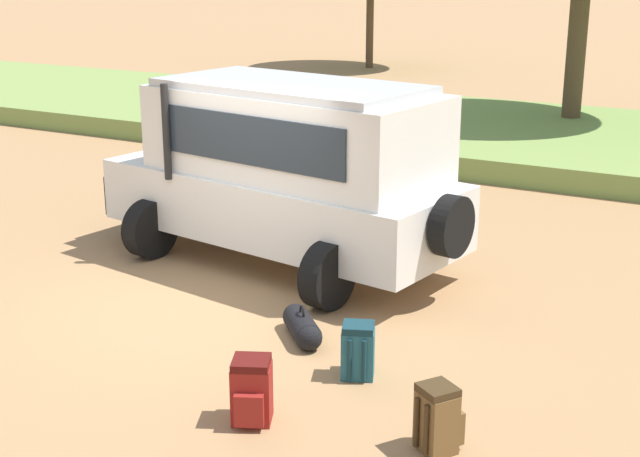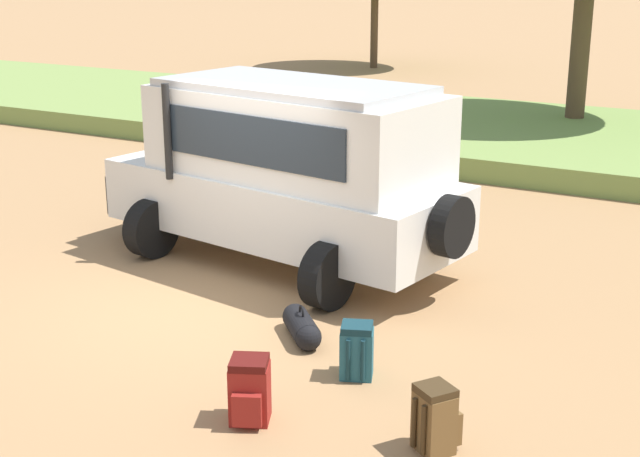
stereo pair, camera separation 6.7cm
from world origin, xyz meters
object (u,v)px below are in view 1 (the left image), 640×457
Objects in this scene: safari_vehicle at (287,169)px; backpack_near_rear_wheel at (438,419)px; duffel_bag_low_black_case at (302,327)px; backpack_beside_front_wheel at (358,351)px; backpack_cluster_center at (252,391)px.

safari_vehicle is 5.09m from backpack_near_rear_wheel.
duffel_bag_low_black_case is at bearing -55.80° from safari_vehicle.
safari_vehicle is at bearing 132.05° from backpack_beside_front_wheel.
backpack_beside_front_wheel is at bearing 71.03° from backpack_cluster_center.
duffel_bag_low_black_case is at bearing 151.29° from backpack_beside_front_wheel.
backpack_beside_front_wheel is 0.93× the size of backpack_cluster_center.
safari_vehicle is 2.78m from duffel_bag_low_black_case.
backpack_near_rear_wheel is at bearing -33.82° from duffel_bag_low_black_case.
safari_vehicle is at bearing 124.20° from duffel_bag_low_black_case.
backpack_beside_front_wheel is (2.35, -2.60, -1.02)m from safari_vehicle.
safari_vehicle reaches higher than duffel_bag_low_black_case.
safari_vehicle is 9.10× the size of backpack_cluster_center.
backpack_cluster_center is 1.01× the size of backpack_near_rear_wheel.
safari_vehicle is 9.22× the size of backpack_near_rear_wheel.
backpack_cluster_center is at bearing -108.97° from backpack_beside_front_wheel.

